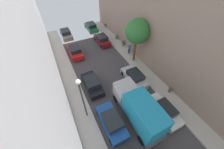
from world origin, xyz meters
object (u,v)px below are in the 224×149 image
(potted_plant_3, at_px, (123,43))
(lamp_post, at_px, (82,95))
(parked_car_right_2, at_px, (134,77))
(pedestrian, at_px, (129,48))
(delivery_truck, at_px, (139,109))
(parked_car_left_5, at_px, (66,34))
(parked_car_right_3, at_px, (102,40))
(street_tree_1, at_px, (138,32))
(potted_plant_2, at_px, (117,37))
(parked_car_left_4, at_px, (75,51))
(potted_plant_0, at_px, (170,89))
(parked_car_left_2, at_px, (112,122))
(parked_car_right_4, at_px, (91,27))
(parked_car_right_1, at_px, (163,111))
(potted_plant_1, at_px, (105,26))
(parked_car_left_3, at_px, (92,84))

(potted_plant_3, relative_size, lamp_post, 0.16)
(parked_car_right_2, relative_size, pedestrian, 2.44)
(parked_car_right_2, height_order, delivery_truck, delivery_truck)
(parked_car_left_5, distance_m, parked_car_right_3, 7.45)
(street_tree_1, xyz_separation_m, potted_plant_2, (0.66, 6.94, -4.30))
(lamp_post, bearing_deg, parked_car_right_2, 15.49)
(parked_car_left_4, bearing_deg, parked_car_right_3, 13.98)
(potted_plant_0, bearing_deg, delivery_truck, -169.78)
(parked_car_left_2, distance_m, potted_plant_3, 14.80)
(parked_car_right_4, height_order, potted_plant_3, parked_car_right_4)
(parked_car_right_4, distance_m, potted_plant_3, 8.75)
(parked_car_left_4, relative_size, parked_car_right_4, 1.00)
(parked_car_right_1, xyz_separation_m, parked_car_right_3, (0.00, 16.08, 0.00))
(parked_car_left_4, distance_m, lamp_post, 11.85)
(street_tree_1, distance_m, potted_plant_1, 13.03)
(parked_car_left_2, relative_size, street_tree_1, 0.65)
(parked_car_left_4, relative_size, lamp_post, 0.75)
(potted_plant_1, height_order, potted_plant_2, potted_plant_2)
(parked_car_right_1, distance_m, lamp_post, 8.65)
(pedestrian, xyz_separation_m, potted_plant_2, (0.29, 5.03, -0.47))
(parked_car_left_2, xyz_separation_m, delivery_truck, (2.70, -0.47, 1.07))
(parked_car_right_1, distance_m, parked_car_right_4, 21.79)
(parked_car_left_3, xyz_separation_m, parked_car_right_3, (5.40, 9.22, 0.00))
(parked_car_right_3, height_order, potted_plant_3, parked_car_right_3)
(street_tree_1, relative_size, potted_plant_2, 7.81)
(parked_car_left_5, distance_m, potted_plant_0, 21.01)
(parked_car_right_1, height_order, potted_plant_3, parked_car_right_1)
(potted_plant_0, bearing_deg, parked_car_right_3, 101.32)
(parked_car_left_4, relative_size, potted_plant_0, 5.40)
(parked_car_left_3, bearing_deg, parked_car_right_1, -51.80)
(parked_car_right_4, relative_size, potted_plant_2, 5.09)
(potted_plant_3, bearing_deg, parked_car_right_3, 139.77)
(parked_car_left_3, xyz_separation_m, pedestrian, (8.09, 4.19, 0.35))
(parked_car_right_4, xyz_separation_m, lamp_post, (-7.30, -18.34, 3.09))
(potted_plant_2, bearing_deg, parked_car_right_1, -100.51)
(parked_car_left_4, height_order, parked_car_right_3, same)
(parked_car_right_3, distance_m, potted_plant_2, 2.99)
(parked_car_left_4, bearing_deg, parked_car_left_3, -90.00)
(parked_car_left_2, bearing_deg, potted_plant_1, 67.05)
(potted_plant_1, distance_m, potted_plant_3, 7.84)
(street_tree_1, bearing_deg, parked_car_right_1, -104.24)
(parked_car_left_4, xyz_separation_m, parked_car_right_3, (5.40, 1.34, 0.00))
(parked_car_left_5, bearing_deg, lamp_post, -96.11)
(parked_car_left_2, xyz_separation_m, lamp_post, (-1.90, 2.09, 3.09))
(parked_car_right_1, distance_m, delivery_truck, 3.04)
(potted_plant_2, bearing_deg, potted_plant_3, -90.32)
(parked_car_right_4, relative_size, pedestrian, 2.44)
(potted_plant_0, height_order, potted_plant_2, potted_plant_2)
(parked_car_right_3, bearing_deg, street_tree_1, -71.51)
(parked_car_right_1, bearing_deg, potted_plant_2, 79.49)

